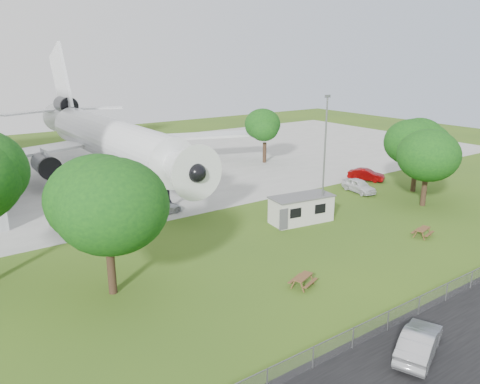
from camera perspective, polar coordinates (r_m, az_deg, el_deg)
ground at (r=36.74m, az=7.57°, el=-8.83°), size 160.00×160.00×0.00m
asphalt_strip at (r=29.85m, az=25.48°, el=-16.75°), size 120.00×8.00×0.02m
concrete_apron at (r=68.02m, az=-14.65°, el=2.59°), size 120.00×46.00×0.03m
airliner at (r=64.36m, az=-15.95°, el=6.51°), size 46.36×47.73×17.69m
site_cabin at (r=45.48m, az=7.49°, el=-2.04°), size 6.91×3.54×2.62m
picnic_west at (r=33.66m, az=7.63°, el=-11.30°), size 2.21×2.03×0.76m
picnic_east at (r=44.94m, az=21.32°, el=-5.07°), size 2.09×1.86×0.76m
fence at (r=31.33m, az=19.79°, el=-14.44°), size 58.00×0.04×1.30m
lamp_mast at (r=44.51m, az=10.23°, el=3.70°), size 0.16×0.16×12.00m
tree_west_small at (r=31.34m, az=-16.00°, el=-2.00°), size 7.79×7.79×9.92m
tree_east_front at (r=52.72m, az=21.97°, el=4.41°), size 6.86×6.86×9.17m
tree_east_back at (r=58.03m, az=20.87°, el=5.63°), size 6.96×6.96×9.33m
tree_far_apron at (r=69.81m, az=3.05°, el=7.79°), size 5.39×5.39×7.93m
car_centre_sedan at (r=27.92m, az=20.99°, el=-16.77°), size 4.98×3.31×1.55m
car_ne_hatch at (r=56.76m, az=14.28°, el=0.74°), size 2.51×4.83×1.57m
car_ne_sedan at (r=62.34m, az=15.12°, el=2.02°), size 3.50×4.75×1.49m
car_apron_van at (r=47.84m, az=-9.81°, el=-2.00°), size 5.01×2.64×1.38m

